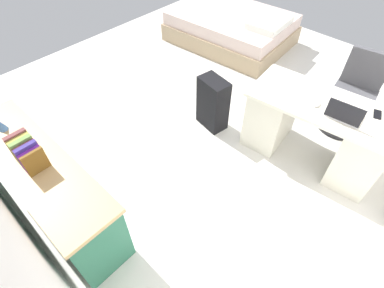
{
  "coord_description": "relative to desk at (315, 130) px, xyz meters",
  "views": [
    {
      "loc": [
        -1.72,
        2.33,
        2.58
      ],
      "look_at": [
        -0.46,
        1.0,
        0.6
      ],
      "focal_mm": 27.85,
      "sensor_mm": 36.0,
      "label": 1
    }
  ],
  "objects": [
    {
      "name": "laptop",
      "position": [
        -0.21,
        0.09,
        0.41
      ],
      "size": [
        0.33,
        0.25,
        0.21
      ],
      "color": "#B7B7BC",
      "rests_on": "desk"
    },
    {
      "name": "ground_plane",
      "position": [
        1.13,
        0.17,
        -0.39
      ],
      "size": [
        5.96,
        5.96,
        0.0
      ],
      "primitive_type": "plane",
      "color": "silver"
    },
    {
      "name": "suitcase_black",
      "position": [
        1.11,
        0.34,
        -0.06
      ],
      "size": [
        0.39,
        0.28,
        0.65
      ],
      "primitive_type": "cube",
      "rotation": [
        0.0,
        0.0,
        -0.17
      ],
      "color": "black",
      "rests_on": "ground_plane"
    },
    {
      "name": "bed",
      "position": [
        2.23,
        -1.47,
        -0.15
      ],
      "size": [
        2.01,
        1.55,
        0.58
      ],
      "color": "tan",
      "rests_on": "ground_plane"
    },
    {
      "name": "computer_mouse",
      "position": [
        0.06,
        0.08,
        0.37
      ],
      "size": [
        0.07,
        0.11,
        0.03
      ],
      "primitive_type": "ellipsoid",
      "rotation": [
        0.0,
        0.0,
        0.11
      ],
      "color": "white",
      "rests_on": "desk"
    },
    {
      "name": "figurine_small",
      "position": [
        1.92,
        2.28,
        0.4
      ],
      "size": [
        0.08,
        0.08,
        0.11
      ],
      "primitive_type": "cone",
      "color": "#4C7FBF",
      "rests_on": "credenza"
    },
    {
      "name": "credenza",
      "position": [
        1.4,
        2.27,
        -0.02
      ],
      "size": [
        1.8,
        0.48,
        0.74
      ],
      "color": "#28664C",
      "rests_on": "ground_plane"
    },
    {
      "name": "cell_phone_near_laptop",
      "position": [
        -0.42,
        -0.18,
        0.36
      ],
      "size": [
        0.11,
        0.15,
        0.01
      ],
      "primitive_type": "cube",
      "rotation": [
        0.0,
        0.0,
        0.32
      ],
      "color": "black",
      "rests_on": "desk"
    },
    {
      "name": "book_row",
      "position": [
        1.38,
        2.28,
        0.46
      ],
      "size": [
        0.27,
        0.17,
        0.24
      ],
      "color": "brown",
      "rests_on": "credenza"
    },
    {
      "name": "desk",
      "position": [
        0.0,
        0.0,
        0.0
      ],
      "size": [
        1.5,
        0.81,
        0.75
      ],
      "color": "silver",
      "rests_on": "ground_plane"
    },
    {
      "name": "office_chair",
      "position": [
        -0.06,
        -0.77,
        0.03
      ],
      "size": [
        0.52,
        0.52,
        0.94
      ],
      "color": "black",
      "rests_on": "ground_plane"
    }
  ]
}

